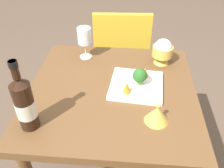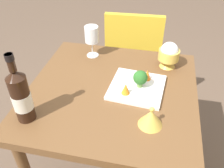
# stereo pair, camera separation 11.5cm
# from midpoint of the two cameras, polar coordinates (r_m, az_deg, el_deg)

# --- Properties ---
(dining_table) EXTENTS (0.80, 0.80, 0.73)m
(dining_table) POSITION_cam_midpoint_polar(r_m,az_deg,el_deg) (1.23, 2.68, -4.79)
(dining_table) COLOR brown
(dining_table) RESTS_ON ground_plane
(chair_near_window) EXTENTS (0.42, 0.42, 0.85)m
(chair_near_window) POSITION_cam_midpoint_polar(r_m,az_deg,el_deg) (1.87, 6.78, 7.46)
(chair_near_window) COLOR gold
(chair_near_window) RESTS_ON ground_plane
(wine_bottle) EXTENTS (0.08, 0.08, 0.31)m
(wine_bottle) POSITION_cam_midpoint_polar(r_m,az_deg,el_deg) (0.99, -17.47, -2.79)
(wine_bottle) COLOR black
(wine_bottle) RESTS_ON dining_table
(wine_glass) EXTENTS (0.08, 0.08, 0.18)m
(wine_glass) POSITION_cam_midpoint_polar(r_m,az_deg,el_deg) (1.36, -2.34, 11.26)
(wine_glass) COLOR white
(wine_glass) RESTS_ON dining_table
(rice_bowl) EXTENTS (0.11, 0.11, 0.14)m
(rice_bowl) POSITION_cam_midpoint_polar(r_m,az_deg,el_deg) (1.34, 15.59, 6.60)
(rice_bowl) COLOR gold
(rice_bowl) RESTS_ON dining_table
(rice_bowl_lid) EXTENTS (0.10, 0.10, 0.09)m
(rice_bowl_lid) POSITION_cam_midpoint_polar(r_m,az_deg,el_deg) (1.00, 12.40, -7.86)
(rice_bowl_lid) COLOR gold
(rice_bowl_lid) RESTS_ON dining_table
(serving_plate) EXTENTS (0.27, 0.27, 0.02)m
(serving_plate) POSITION_cam_midpoint_polar(r_m,az_deg,el_deg) (1.18, 8.63, -0.86)
(serving_plate) COLOR white
(serving_plate) RESTS_ON dining_table
(broccoli_floret) EXTENTS (0.07, 0.07, 0.09)m
(broccoli_floret) POSITION_cam_midpoint_polar(r_m,az_deg,el_deg) (1.14, 9.51, 1.31)
(broccoli_floret) COLOR #729E4C
(broccoli_floret) RESTS_ON serving_plate
(carrot_garnish_left) EXTENTS (0.04, 0.04, 0.05)m
(carrot_garnish_left) POSITION_cam_midpoint_polar(r_m,az_deg,el_deg) (1.21, 10.94, 2.05)
(carrot_garnish_left) COLOR orange
(carrot_garnish_left) RESTS_ON serving_plate
(carrot_garnish_right) EXTENTS (0.04, 0.04, 0.05)m
(carrot_garnish_right) POSITION_cam_midpoint_polar(r_m,az_deg,el_deg) (1.11, 6.18, -1.21)
(carrot_garnish_right) COLOR orange
(carrot_garnish_right) RESTS_ON serving_plate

